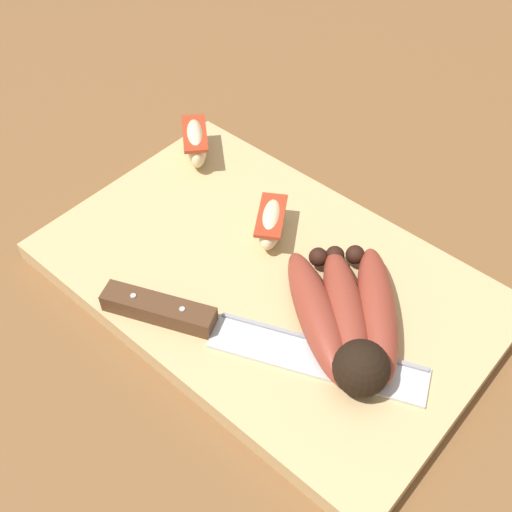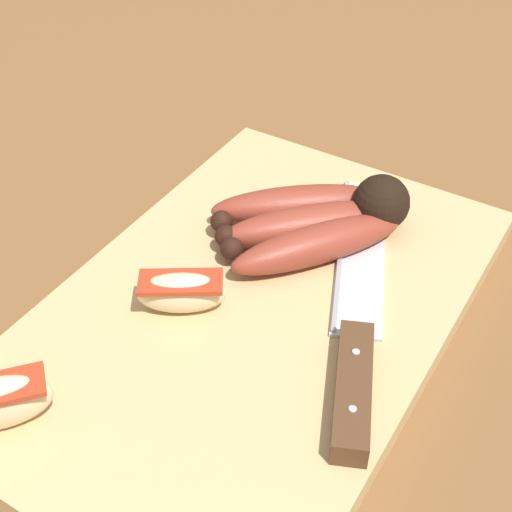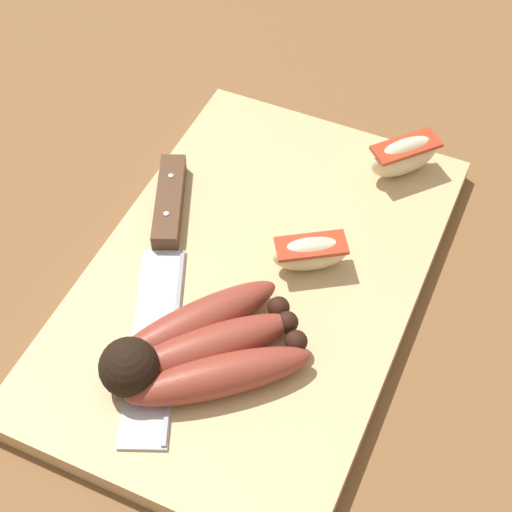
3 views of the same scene
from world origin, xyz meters
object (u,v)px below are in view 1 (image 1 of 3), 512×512
Objects in this scene: chefs_knife at (212,325)px; apple_wedge_near at (195,142)px; apple_wedge_middle at (271,223)px; banana_bunch at (349,320)px.

chefs_knife is 4.08× the size of apple_wedge_near.
apple_wedge_middle is (0.14, -0.04, -0.00)m from apple_wedge_near.
apple_wedge_middle reaches higher than chefs_knife.
apple_wedge_near is at bearing 165.11° from apple_wedge_middle.
apple_wedge_middle is at bearing -14.89° from apple_wedge_near.
apple_wedge_near is at bearing 162.87° from banana_bunch.
banana_bunch is at bearing -17.13° from apple_wedge_near.
apple_wedge_near reaches higher than chefs_knife.
banana_bunch is 0.59× the size of chefs_knife.
apple_wedge_near is 0.14m from apple_wedge_middle.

